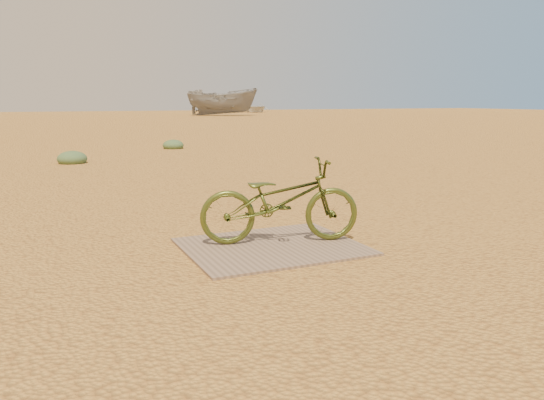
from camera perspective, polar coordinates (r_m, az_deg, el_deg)
name	(u,v)px	position (r m, az deg, el deg)	size (l,w,h in m)	color
ground	(265,247)	(4.84, -0.72, -5.09)	(120.00, 120.00, 0.00)	#C69142
plywood_board	(272,247)	(4.82, 0.00, -5.03)	(1.55, 1.26, 0.02)	#836A5A
bicycle	(280,201)	(4.85, 0.88, -0.10)	(0.51, 1.47, 0.77)	#44511E
boat_mid_right	(222,102)	(44.90, -5.36, 10.48)	(2.20, 5.84, 2.26)	gray
boat_far_right	(255,108)	(56.60, -1.89, 9.91)	(3.35, 4.69, 0.97)	silver
kale_a	(72,163)	(11.97, -20.67, 3.73)	(0.61, 0.61, 0.33)	#516F48
kale_b	(173,149)	(14.82, -10.57, 5.47)	(0.57, 0.57, 0.31)	#516F48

